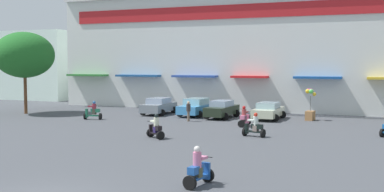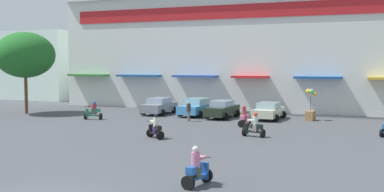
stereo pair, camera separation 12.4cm
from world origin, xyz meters
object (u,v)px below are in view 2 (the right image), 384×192
Objects in this scene: parked_car_2 at (222,109)px; parked_car_3 at (268,111)px; parked_car_0 at (159,106)px; parked_car_1 at (197,107)px; balloon_vendor_cart at (310,107)px; pedestrian_0 at (189,110)px; scooter_rider_3 at (93,112)px; scooter_rider_1 at (254,127)px; plaza_tree_0 at (25,55)px; scooter_rider_4 at (244,118)px; scooter_rider_2 at (155,128)px; scooter_rider_7 at (197,170)px.

parked_car_2 is 1.01× the size of parked_car_3.
parked_car_1 reaches higher than parked_car_0.
parked_car_0 is 0.98× the size of parked_car_1.
parked_car_2 is 7.12m from balloon_vendor_cart.
pedestrian_0 reaches higher than parked_car_0.
pedestrian_0 is (7.64, 1.70, 0.27)m from scooter_rider_3.
scooter_rider_1 is (10.96, -9.35, -0.14)m from parked_car_0.
pedestrian_0 reaches higher than parked_car_2.
parked_car_1 is at bearing 14.66° from plaza_tree_0.
scooter_rider_3 is 12.49m from scooter_rider_4.
scooter_rider_2 is 11.07m from scooter_rider_3.
scooter_rider_3 is (-9.43, -4.73, -0.11)m from parked_car_2.
parked_car_3 is 21.14m from scooter_rider_7.
parked_car_2 is 2.82× the size of scooter_rider_7.
parked_car_2 is 2.85× the size of scooter_rider_3.
pedestrian_0 is (-5.58, -3.49, 0.20)m from parked_car_3.
parked_car_2 is 2.82× the size of scooter_rider_4.
pedestrian_0 is (-4.84, 1.25, 0.29)m from scooter_rider_4.
pedestrian_0 is 9.73m from balloon_vendor_cart.
scooter_rider_1 is at bearing -51.75° from parked_car_1.
scooter_rider_7 is (2.54, -16.32, -0.01)m from scooter_rider_4.
balloon_vendor_cart is (16.46, 5.80, 0.41)m from scooter_rider_3.
scooter_rider_3 is 17.46m from balloon_vendor_cart.
parked_car_1 is (15.01, 3.93, -4.53)m from plaza_tree_0.
scooter_rider_4 is 5.00m from pedestrian_0.
plaza_tree_0 is 4.88× the size of scooter_rider_3.
scooter_rider_7 is (6.19, -9.20, -0.00)m from scooter_rider_2.
pedestrian_0 reaches higher than parked_car_3.
parked_car_3 is 2.83× the size of scooter_rider_1.
scooter_rider_2 is 1.00× the size of scooter_rider_7.
scooter_rider_2 reaches higher than parked_car_3.
scooter_rider_4 is at bearing -28.62° from parked_car_0.
scooter_rider_4 is (20.61, -1.08, -4.67)m from plaza_tree_0.
parked_car_3 is at bearing -1.61° from parked_car_0.
plaza_tree_0 is at bearing -160.98° from parked_car_0.
plaza_tree_0 is at bearing 154.19° from scooter_rider_2.
parked_car_2 is (6.15, -0.74, -0.00)m from parked_car_0.
parked_car_2 is at bearing 125.48° from scooter_rider_4.
plaza_tree_0 is 1.73× the size of parked_car_3.
balloon_vendor_cart reaches higher than scooter_rider_3.
parked_car_3 is at bearing 21.42° from scooter_rider_3.
scooter_rider_4 is 1.00× the size of scooter_rider_7.
plaza_tree_0 reaches higher than scooter_rider_1.
scooter_rider_7 is at bearing -69.11° from parked_car_1.
scooter_rider_7 is at bearing -81.15° from scooter_rider_4.
pedestrian_0 reaches higher than scooter_rider_7.
pedestrian_0 is at bearing -40.82° from parked_car_0.
plaza_tree_0 reaches higher than parked_car_1.
scooter_rider_3 is at bearing -167.47° from pedestrian_0.
plaza_tree_0 is 21.16m from scooter_rider_4.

